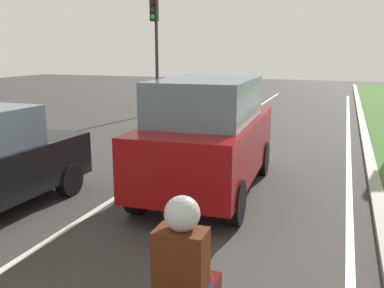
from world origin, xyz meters
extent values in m
plane|color=#383533|center=(0.00, 14.00, 0.00)|extent=(60.00, 60.00, 0.00)
cube|color=silver|center=(-0.70, 14.00, 0.00)|extent=(0.12, 32.00, 0.01)
cube|color=silver|center=(3.60, 14.00, 0.00)|extent=(0.12, 32.00, 0.01)
cube|color=#9E9B93|center=(4.10, 14.00, 0.06)|extent=(0.24, 48.00, 0.12)
cube|color=maroon|center=(0.88, 9.47, 0.93)|extent=(2.07, 4.57, 1.10)
cube|color=slate|center=(0.89, 9.32, 1.88)|extent=(1.80, 2.76, 0.80)
cylinder|color=black|center=(-0.05, 10.96, 0.38)|extent=(0.25, 0.77, 0.76)
cylinder|color=black|center=(1.70, 11.03, 0.38)|extent=(0.25, 0.77, 0.76)
cylinder|color=black|center=(0.07, 7.90, 0.38)|extent=(0.25, 0.77, 0.76)
cylinder|color=black|center=(1.82, 7.97, 0.38)|extent=(0.25, 0.77, 0.76)
cylinder|color=black|center=(-3.23, 8.34, 0.32)|extent=(0.23, 0.64, 0.64)
cylinder|color=black|center=(-1.62, 8.30, 0.32)|extent=(0.23, 0.64, 0.64)
ellipsoid|color=#590A0A|center=(2.25, 4.69, 0.80)|extent=(0.29, 0.51, 0.24)
cube|color=#4C1E0C|center=(2.26, 4.29, 1.18)|extent=(0.41, 0.27, 0.60)
sphere|color=#B2B2B7|center=(2.26, 4.32, 1.60)|extent=(0.28, 0.28, 0.28)
cylinder|color=#2D2D2D|center=(-4.55, 19.22, 2.53)|extent=(0.14, 0.14, 5.07)
cube|color=black|center=(-4.55, 19.02, 4.46)|extent=(0.32, 0.24, 0.90)
sphere|color=#3F0F0F|center=(-4.55, 18.89, 4.74)|extent=(0.20, 0.20, 0.20)
sphere|color=#382B0C|center=(-4.55, 18.89, 4.46)|extent=(0.20, 0.20, 0.20)
sphere|color=green|center=(-4.55, 18.89, 4.18)|extent=(0.20, 0.20, 0.20)
camera|label=1|loc=(3.36, 1.44, 2.82)|focal=40.39mm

